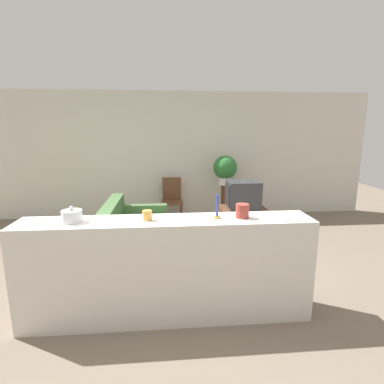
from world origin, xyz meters
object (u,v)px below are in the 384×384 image
(television, at_px, (243,194))
(potted_plant, at_px, (225,169))
(couch, at_px, (133,237))
(wooden_chair, at_px, (172,198))
(decorative_bowl, at_px, (72,216))

(television, relative_size, potted_plant, 0.93)
(couch, relative_size, wooden_chair, 2.12)
(television, relative_size, decorative_bowl, 3.01)
(television, distance_m, decorative_bowl, 3.26)
(wooden_chair, height_order, potted_plant, potted_plant)
(wooden_chair, relative_size, decorative_bowl, 4.79)
(television, bearing_deg, decorative_bowl, -133.98)
(wooden_chair, xyz_separation_m, potted_plant, (1.12, -0.04, 0.61))
(television, xyz_separation_m, potted_plant, (-0.13, 1.00, 0.34))
(couch, xyz_separation_m, decorative_bowl, (-0.36, -1.68, 0.84))
(potted_plant, bearing_deg, television, -82.68)
(television, height_order, wooden_chair, television)
(couch, distance_m, television, 2.07)
(couch, bearing_deg, television, 18.97)
(couch, distance_m, wooden_chair, 1.83)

